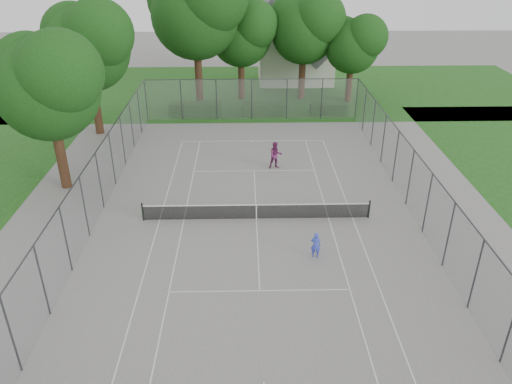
{
  "coord_description": "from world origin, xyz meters",
  "views": [
    {
      "loc": [
        -0.58,
        -24.37,
        14.49
      ],
      "look_at": [
        0.0,
        1.0,
        1.2
      ],
      "focal_mm": 35.0,
      "sensor_mm": 36.0,
      "label": 1
    }
  ],
  "objects_px": {
    "tennis_net": "(256,211)",
    "house": "(296,44)",
    "girl_player": "(316,245)",
    "woman_player": "(276,155)"
  },
  "relations": [
    {
      "from": "girl_player",
      "to": "house",
      "type": "bearing_deg",
      "value": -77.47
    },
    {
      "from": "house",
      "to": "girl_player",
      "type": "relative_size",
      "value": 6.95
    },
    {
      "from": "house",
      "to": "girl_player",
      "type": "bearing_deg",
      "value": -93.47
    },
    {
      "from": "tennis_net",
      "to": "house",
      "type": "bearing_deg",
      "value": 80.61
    },
    {
      "from": "tennis_net",
      "to": "house",
      "type": "xyz_separation_m",
      "value": [
        4.87,
        29.44,
        3.37
      ]
    },
    {
      "from": "house",
      "to": "girl_player",
      "type": "distance_m",
      "value": 33.41
    },
    {
      "from": "tennis_net",
      "to": "girl_player",
      "type": "relative_size",
      "value": 9.28
    },
    {
      "from": "tennis_net",
      "to": "woman_player",
      "type": "height_order",
      "value": "woman_player"
    },
    {
      "from": "tennis_net",
      "to": "girl_player",
      "type": "height_order",
      "value": "girl_player"
    },
    {
      "from": "tennis_net",
      "to": "woman_player",
      "type": "distance_m",
      "value": 7.03
    }
  ]
}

